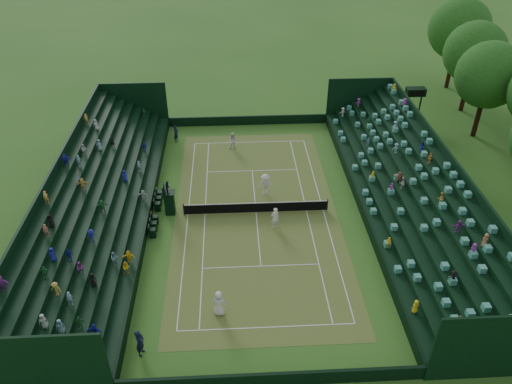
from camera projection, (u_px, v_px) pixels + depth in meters
ground at (256, 212)px, 40.38m from camera, size 160.00×160.00×0.00m
court_surface at (256, 212)px, 40.38m from camera, size 12.97×26.77×0.01m
perimeter_wall_north at (248, 120)px, 53.22m from camera, size 17.17×0.20×1.00m
perimeter_wall_south at (272, 379)px, 26.97m from camera, size 17.17×0.20×1.00m
perimeter_wall_east at (360, 204)px, 40.48m from camera, size 0.20×31.77×1.00m
perimeter_wall_west at (150, 211)px, 39.72m from camera, size 0.20×31.77×1.00m
north_grandstand at (413, 192)px, 40.08m from camera, size 6.60×32.00×4.90m
south_grandstand at (94, 202)px, 38.94m from camera, size 6.60×32.00×4.90m
tennis_net at (256, 207)px, 40.08m from camera, size 11.67×0.10×1.06m
scoreboard_tower at (415, 93)px, 52.63m from camera, size 2.00×1.00×3.70m
tree_row at (507, 79)px, 46.50m from camera, size 9.93×38.08×10.76m
umpire_chair at (169, 200)px, 39.59m from camera, size 0.97×0.97×3.04m
courtside_chairs at (156, 213)px, 39.65m from camera, size 0.50×5.47×1.07m
player_near_west at (219, 303)px, 30.97m from camera, size 1.04×0.83×1.85m
player_near_east at (275, 218)px, 38.23m from camera, size 0.78×0.62×1.86m
player_far_west at (233, 141)px, 48.54m from camera, size 0.94×0.77×1.78m
player_far_east at (265, 184)px, 42.04m from camera, size 1.34×0.88×1.95m
line_judge_north at (176, 134)px, 49.87m from camera, size 0.63×0.75×1.77m
line_judge_south at (140, 343)px, 28.46m from camera, size 0.60×0.77×1.86m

